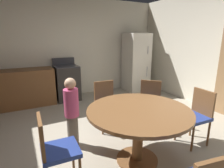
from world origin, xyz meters
name	(u,v)px	position (x,y,z in m)	size (l,w,h in m)	color
ground_plane	(120,148)	(0.00, 0.00, 0.00)	(14.00, 14.00, 0.00)	#A89E89
wall_back	(67,48)	(0.00, 3.05, 1.35)	(5.74, 0.12, 2.70)	silver
kitchen_counter	(8,90)	(-1.53, 2.65, 0.45)	(2.08, 0.60, 0.90)	brown
oven_range	(67,82)	(-0.14, 2.65, 0.47)	(0.60, 0.60, 1.10)	#2D2B28
refrigerator	(136,62)	(2.03, 2.60, 0.88)	(0.68, 0.68, 1.76)	silver
dining_table	(139,120)	(0.08, -0.34, 0.61)	(1.35, 1.35, 0.76)	brown
chair_northeast	(149,101)	(0.86, 0.41, 0.50)	(0.57, 0.57, 0.87)	brown
chair_west	(54,148)	(-1.00, -0.31, 0.50)	(0.41, 0.41, 0.87)	brown
chair_north	(106,102)	(0.12, 0.74, 0.50)	(0.41, 0.41, 0.87)	brown
chair_east	(197,113)	(1.17, -0.38, 0.50)	(0.41, 0.41, 0.87)	brown
person_child	(72,111)	(-0.60, 0.42, 0.58)	(0.31, 0.31, 1.09)	#665B51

